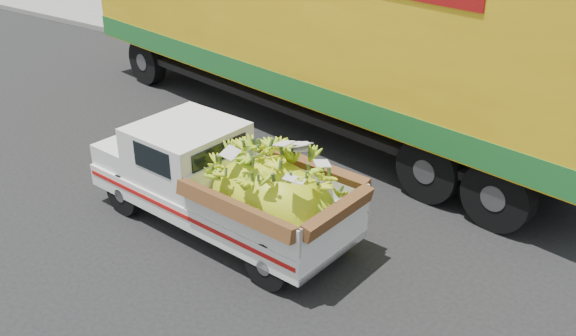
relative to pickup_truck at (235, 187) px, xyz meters
The scene contains 5 objects.
ground 0.91m from the pickup_truck, 127.28° to the left, with size 100.00×100.00×0.00m, color black.
curb 6.69m from the pickup_truck, 92.34° to the left, with size 60.00×0.25×0.15m, color gray.
sidewalk 8.78m from the pickup_truck, 91.78° to the left, with size 60.00×4.00×0.14m, color gray.
pickup_truck is the anchor object (origin of this frame).
semi_trailer 4.61m from the pickup_truck, 108.44° to the left, with size 12.08×4.56×3.80m.
Camera 1 is at (5.53, -6.48, 5.15)m, focal length 40.00 mm.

